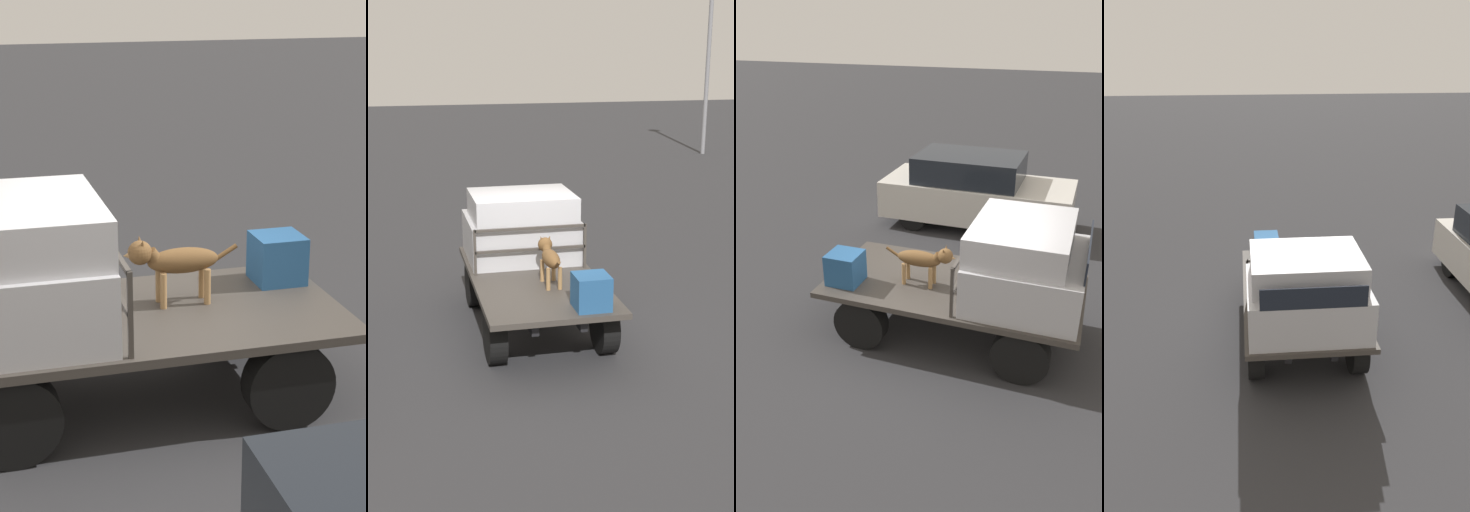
% 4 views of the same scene
% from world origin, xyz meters
% --- Properties ---
extents(ground_plane, '(80.00, 80.00, 0.00)m').
position_xyz_m(ground_plane, '(0.00, 0.00, 0.00)').
color(ground_plane, '#2D2D30').
extents(flatbed_truck, '(3.66, 1.87, 0.82)m').
position_xyz_m(flatbed_truck, '(0.00, 0.00, 0.59)').
color(flatbed_truck, black).
rests_on(flatbed_truck, ground).
extents(truck_cab, '(1.50, 1.75, 1.08)m').
position_xyz_m(truck_cab, '(1.00, 0.00, 1.33)').
color(truck_cab, '#B7B7BC').
rests_on(truck_cab, flatbed_truck).
extents(truck_headboard, '(0.04, 1.75, 0.71)m').
position_xyz_m(truck_headboard, '(0.21, 0.00, 1.29)').
color(truck_headboard, '#3D3833').
rests_on(truck_headboard, flatbed_truck).
extents(dog, '(1.05, 0.23, 0.65)m').
position_xyz_m(dog, '(-0.38, -0.16, 1.23)').
color(dog, '#9E7547').
rests_on(dog, flatbed_truck).
extents(cargo_crate, '(0.46, 0.46, 0.46)m').
position_xyz_m(cargo_crate, '(-1.50, -0.47, 1.05)').
color(cargo_crate, '#235184').
rests_on(cargo_crate, flatbed_truck).
extents(parked_sedan, '(4.12, 1.70, 1.62)m').
position_xyz_m(parked_sedan, '(-0.74, 4.25, 0.81)').
color(parked_sedan, black).
rests_on(parked_sedan, ground).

